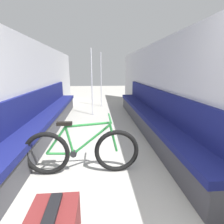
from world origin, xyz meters
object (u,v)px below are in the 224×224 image
object	(u,v)px
bicycle	(82,151)
bench_seat_row_left	(47,119)
bench_seat_row_right	(149,117)
grab_pole_near	(101,81)
grab_pole_far	(92,84)

from	to	relation	value
bicycle	bench_seat_row_left	bearing A→B (deg)	126.23
bench_seat_row_right	bicycle	xyz separation A→B (m)	(-1.47, -1.77, 0.01)
bench_seat_row_right	grab_pole_near	xyz separation A→B (m)	(-1.09, 2.92, 0.69)
bench_seat_row_right	grab_pole_far	world-z (taller)	grab_pole_far
grab_pole_near	grab_pole_far	distance (m)	1.42
bench_seat_row_left	grab_pole_far	distance (m)	1.98
bicycle	grab_pole_far	bearing A→B (deg)	96.61
bench_seat_row_right	grab_pole_near	bearing A→B (deg)	110.47
grab_pole_near	grab_pole_far	bearing A→B (deg)	-103.04
bench_seat_row_left	grab_pole_near	distance (m)	3.29
bench_seat_row_right	grab_pole_near	world-z (taller)	grab_pole_near
bench_seat_row_right	grab_pole_far	bearing A→B (deg)	132.40
bench_seat_row_left	grab_pole_near	bearing A→B (deg)	65.37
bicycle	grab_pole_far	xyz separation A→B (m)	(0.06, 3.31, 0.68)
bicycle	bench_seat_row_right	bearing A→B (deg)	57.89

